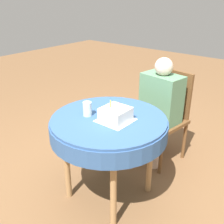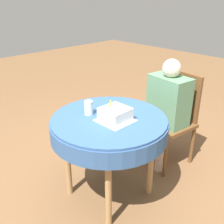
{
  "view_description": "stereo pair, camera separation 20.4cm",
  "coord_description": "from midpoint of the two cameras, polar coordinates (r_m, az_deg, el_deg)",
  "views": [
    {
      "loc": [
        1.21,
        -1.44,
        1.68
      ],
      "look_at": [
        0.03,
        -0.0,
        0.83
      ],
      "focal_mm": 42.0,
      "sensor_mm": 36.0,
      "label": 1
    },
    {
      "loc": [
        1.36,
        -1.3,
        1.68
      ],
      "look_at": [
        0.03,
        -0.0,
        0.83
      ],
      "focal_mm": 42.0,
      "sensor_mm": 36.0,
      "label": 2
    }
  ],
  "objects": [
    {
      "name": "drinking_glass",
      "position": [
        2.12,
        -8.14,
        0.62
      ],
      "size": [
        0.07,
        0.07,
        0.12
      ],
      "color": "silver",
      "rests_on": "dining_table"
    },
    {
      "name": "napkin",
      "position": [
        2.04,
        -2.16,
        -1.89
      ],
      "size": [
        0.25,
        0.25,
        0.0
      ],
      "color": "white",
      "rests_on": "dining_table"
    },
    {
      "name": "chair",
      "position": [
        2.81,
        9.36,
        -0.29
      ],
      "size": [
        0.52,
        0.52,
        0.95
      ],
      "rotation": [
        0.0,
        0.0,
        -0.15
      ],
      "color": "brown",
      "rests_on": "ground_plane"
    },
    {
      "name": "ground_plane",
      "position": [
        2.52,
        -3.04,
        -17.22
      ],
      "size": [
        12.0,
        12.0,
        0.0
      ],
      "primitive_type": "plane",
      "color": "brown"
    },
    {
      "name": "person",
      "position": [
        2.67,
        8.2,
        2.26
      ],
      "size": [
        0.43,
        0.37,
        1.12
      ],
      "rotation": [
        0.0,
        0.0,
        -0.15
      ],
      "color": "beige",
      "rests_on": "ground_plane"
    },
    {
      "name": "birthday_cake",
      "position": [
        2.02,
        -2.18,
        -0.56
      ],
      "size": [
        0.2,
        0.2,
        0.16
      ],
      "color": "white",
      "rests_on": "dining_table"
    },
    {
      "name": "dining_table",
      "position": [
        2.13,
        -3.44,
        -3.64
      ],
      "size": [
        0.95,
        0.95,
        0.77
      ],
      "color": "#335689",
      "rests_on": "ground_plane"
    }
  ]
}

